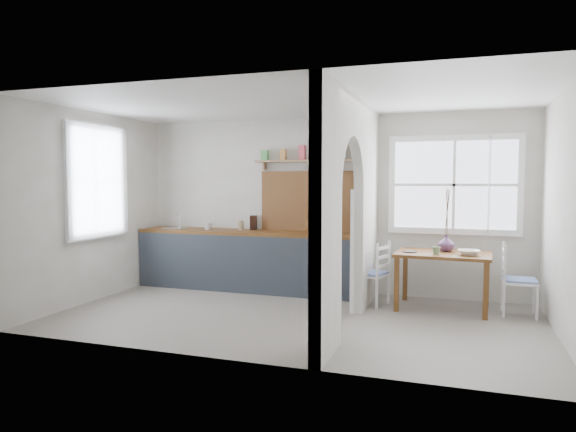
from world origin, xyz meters
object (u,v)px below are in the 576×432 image
(vase, at_px, (446,243))
(chair_left, at_px, (371,273))
(kettle, at_px, (326,226))
(dining_table, at_px, (442,281))
(chair_right, at_px, (520,280))

(vase, bearing_deg, chair_left, -169.14)
(kettle, bearing_deg, dining_table, -24.29)
(chair_left, relative_size, kettle, 3.75)
(dining_table, height_order, kettle, kettle)
(chair_right, bearing_deg, vase, 79.99)
(chair_left, height_order, vase, vase)
(vase, bearing_deg, chair_right, -11.37)
(chair_right, bearing_deg, dining_table, 89.92)
(dining_table, height_order, chair_left, chair_left)
(chair_left, xyz_separation_m, kettle, (-0.70, 0.28, 0.59))
(dining_table, height_order, chair_right, chair_right)
(chair_left, height_order, chair_right, chair_right)
(chair_left, relative_size, vase, 3.93)
(chair_right, relative_size, kettle, 3.91)
(kettle, height_order, vase, kettle)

